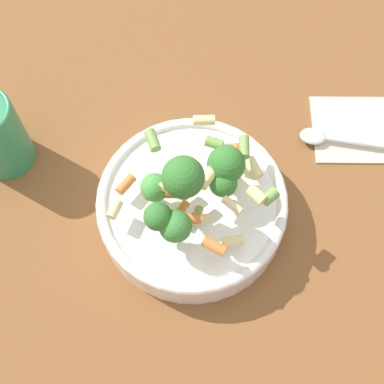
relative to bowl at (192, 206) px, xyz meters
The scene contains 5 objects.
ground_plane 0.03m from the bowl, ahead, with size 3.00×3.00×0.00m, color brown.
bowl is the anchor object (origin of this frame).
pasta_salad 0.07m from the bowl, 86.66° to the right, with size 0.20×0.18×0.11m.
napkin 0.28m from the bowl, 12.22° to the left, with size 0.19×0.15×0.01m.
spoon 0.23m from the bowl, 11.52° to the left, with size 0.19×0.10×0.01m.
Camera 1 is at (-0.07, -0.26, 0.64)m, focal length 50.00 mm.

